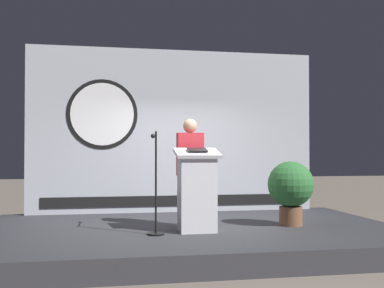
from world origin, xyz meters
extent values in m
plane|color=#6B6056|center=(0.00, 0.00, 0.00)|extent=(40.00, 40.00, 0.00)
cube|color=#333338|center=(0.00, 0.00, 0.15)|extent=(6.40, 4.00, 0.30)
cube|color=#B2B7C1|center=(0.00, 1.85, 1.88)|extent=(5.57, 0.10, 3.15)
cylinder|color=black|center=(-1.38, 1.80, 2.18)|extent=(1.33, 0.02, 1.33)
cylinder|color=white|center=(-1.38, 1.79, 2.18)|extent=(1.18, 0.02, 1.18)
cube|color=black|center=(0.00, 1.79, 0.52)|extent=(5.01, 0.02, 0.20)
cube|color=silver|center=(-0.01, -0.48, 0.85)|extent=(0.52, 0.40, 1.11)
cube|color=silver|center=(-0.01, -0.48, 1.44)|extent=(0.64, 0.50, 0.16)
cube|color=black|center=(-0.01, -0.50, 1.48)|extent=(0.28, 0.20, 0.07)
cylinder|color=black|center=(-0.02, 0.00, 0.69)|extent=(0.26, 0.26, 0.79)
cube|color=red|center=(-0.02, 0.00, 1.42)|extent=(0.40, 0.24, 0.67)
sphere|color=tan|center=(-0.02, 0.00, 1.86)|extent=(0.22, 0.22, 0.22)
cylinder|color=black|center=(-0.62, -0.63, 0.31)|extent=(0.24, 0.24, 0.02)
cylinder|color=black|center=(-0.62, -0.63, 1.02)|extent=(0.03, 0.03, 1.44)
cylinder|color=black|center=(-0.62, -0.42, 1.69)|extent=(0.02, 0.42, 0.02)
sphere|color=#262626|center=(-0.62, -0.21, 1.69)|extent=(0.07, 0.07, 0.07)
cylinder|color=brown|center=(1.55, -0.19, 0.45)|extent=(0.36, 0.36, 0.30)
sphere|color=#2D6B33|center=(1.55, -0.19, 0.95)|extent=(0.72, 0.72, 0.72)
camera|label=1|loc=(-1.29, -7.09, 1.43)|focal=43.35mm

